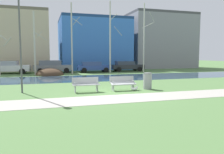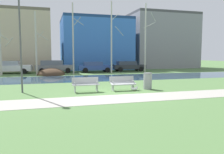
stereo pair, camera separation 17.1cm
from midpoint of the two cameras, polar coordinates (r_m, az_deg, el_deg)
The scene contains 20 objects.
ground_plane at distance 22.74m, azimuth -8.12°, elevation 0.04°, with size 120.00×120.00×0.00m, color #4C703D.
paved_path_strip at distance 11.25m, azimuth 1.00°, elevation -5.59°, with size 60.00×2.16×0.01m, color #9E998E.
river_band at distance 21.32m, azimuth -7.54°, elevation -0.31°, with size 80.00×6.18×0.01m, color #284256.
soil_mound at distance 25.61m, azimuth -15.82°, elevation 0.50°, with size 3.04×3.13×1.52m, color #423021.
bench_left at distance 13.33m, azimuth -7.06°, elevation -1.84°, with size 1.60×0.57×0.87m.
bench_right at distance 13.90m, azimuth 2.40°, elevation -1.49°, with size 1.60×0.57×0.87m.
trash_bin at distance 14.56m, azimuth 8.77°, elevation -0.93°, with size 0.57×0.57×1.06m.
seagull at distance 13.78m, azimuth 5.47°, elevation -3.00°, with size 0.48×0.18×0.27m.
streetlamp at distance 14.00m, azimuth -22.95°, elevation 12.33°, with size 0.32×0.32×5.99m.
birch_left at distance 25.96m, azimuth -19.36°, elevation 8.23°, with size 1.43×2.18×6.94m.
birch_center_left at distance 26.09m, azimuth -10.41°, elevation 9.79°, with size 1.32×2.15×8.08m.
birch_center at distance 27.49m, azimuth -0.58°, elevation 10.24°, with size 1.60×2.39×8.68m.
birch_center_right at distance 29.68m, azimuth 8.09°, elevation 10.10°, with size 1.54×2.71×8.85m.
parked_van_nearest_white at distance 29.06m, azimuth -25.14°, elevation 2.35°, with size 4.74×2.32×1.51m.
parked_sedan_second_grey at distance 28.74m, azimuth -15.12°, elevation 2.67°, with size 4.76×2.32×1.54m.
parked_hatch_third_blue at distance 28.79m, azimuth -4.97°, elevation 2.69°, with size 4.31×2.27×1.35m.
parked_wagon_fourth_dark at distance 30.55m, azimuth 3.62°, elevation 2.89°, with size 4.48×2.28×1.37m.
building_beige_block at distance 36.13m, azimuth -26.27°, elevation 8.29°, with size 12.73×8.68×8.46m.
building_blue_store at distance 36.70m, azimuth -4.97°, elevation 8.39°, with size 10.57×9.09×7.95m.
building_grey_warehouse at distance 40.23m, azimuth 12.07°, elevation 9.02°, with size 11.18×6.71×9.31m.
Camera 1 is at (-3.44, -12.36, 2.19)m, focal length 35.67 mm.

